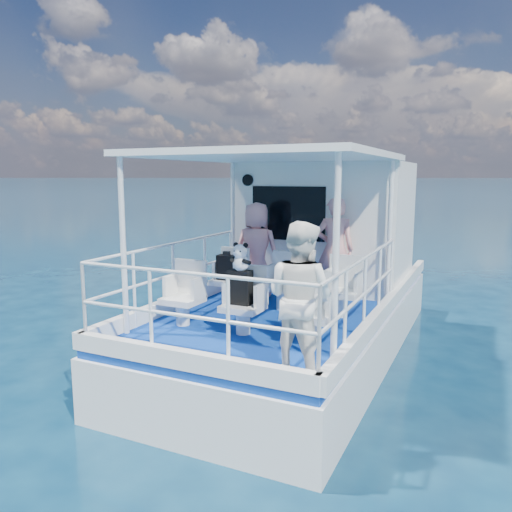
{
  "coord_description": "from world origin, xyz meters",
  "views": [
    {
      "loc": [
        2.73,
        -6.51,
        2.86
      ],
      "look_at": [
        -0.15,
        -0.4,
        1.78
      ],
      "focal_mm": 35.0,
      "sensor_mm": 36.0,
      "label": 1
    }
  ],
  "objects": [
    {
      "name": "deck",
      "position": [
        0.0,
        1.0,
        0.85
      ],
      "size": [
        2.9,
        6.9,
        0.1
      ],
      "primitive_type": "cube",
      "color": "navy",
      "rests_on": "hull"
    },
    {
      "name": "ground",
      "position": [
        0.0,
        0.0,
        0.0
      ],
      "size": [
        2000.0,
        2000.0,
        0.0
      ],
      "primitive_type": "plane",
      "color": "#08263F",
      "rests_on": "ground"
    },
    {
      "name": "canopy_posts",
      "position": [
        0.0,
        -0.25,
        2.0
      ],
      "size": [
        2.77,
        2.97,
        2.2
      ],
      "color": "white",
      "rests_on": "deck"
    },
    {
      "name": "seat_stbd_aft",
      "position": [
        0.9,
        -1.1,
        1.09
      ],
      "size": [
        0.48,
        0.46,
        0.38
      ],
      "primitive_type": "cube",
      "color": "silver",
      "rests_on": "deck"
    },
    {
      "name": "passenger_stbd_aft",
      "position": [
        1.06,
        -1.95,
        1.67
      ],
      "size": [
        0.87,
        0.75,
        1.53
      ],
      "primitive_type": "imported",
      "rotation": [
        0.0,
        0.0,
        2.89
      ],
      "color": "white",
      "rests_on": "deck"
    },
    {
      "name": "passenger_port_fwd",
      "position": [
        -0.69,
        0.76,
        1.68
      ],
      "size": [
        0.61,
        0.46,
        1.55
      ],
      "primitive_type": "imported",
      "rotation": [
        0.0,
        0.0,
        3.23
      ],
      "color": "pink",
      "rests_on": "deck"
    },
    {
      "name": "backpack_port",
      "position": [
        -0.9,
        0.15,
        1.47
      ],
      "size": [
        0.29,
        0.17,
        0.39
      ],
      "primitive_type": "cube",
      "color": "black",
      "rests_on": "seat_port_fwd"
    },
    {
      "name": "panda",
      "position": [
        -0.02,
        -1.12,
        1.88
      ],
      "size": [
        0.23,
        0.19,
        0.35
      ],
      "primitive_type": null,
      "color": "white",
      "rests_on": "backpack_center"
    },
    {
      "name": "railings",
      "position": [
        0.0,
        -0.58,
        1.4
      ],
      "size": [
        2.84,
        3.59,
        1.0
      ],
      "primitive_type": null,
      "color": "white",
      "rests_on": "deck"
    },
    {
      "name": "passenger_stbd_fwd",
      "position": [
        0.53,
        1.08,
        1.72
      ],
      "size": [
        0.69,
        0.55,
        1.65
      ],
      "primitive_type": "imported",
      "rotation": [
        0.0,
        0.0,
        3.44
      ],
      "color": "pink",
      "rests_on": "deck"
    },
    {
      "name": "backpack_center",
      "position": [
        -0.04,
        -1.1,
        1.5
      ],
      "size": [
        0.29,
        0.16,
        0.43
      ],
      "primitive_type": "cube",
      "color": "black",
      "rests_on": "seat_center_aft"
    },
    {
      "name": "seat_center_fwd",
      "position": [
        0.0,
        0.2,
        1.09
      ],
      "size": [
        0.48,
        0.46,
        0.38
      ],
      "primitive_type": "cube",
      "color": "silver",
      "rests_on": "deck"
    },
    {
      "name": "seat_center_aft",
      "position": [
        0.0,
        -1.1,
        1.09
      ],
      "size": [
        0.48,
        0.46,
        0.38
      ],
      "primitive_type": "cube",
      "color": "silver",
      "rests_on": "deck"
    },
    {
      "name": "seat_port_aft",
      "position": [
        -0.9,
        -1.1,
        1.09
      ],
      "size": [
        0.48,
        0.46,
        0.38
      ],
      "primitive_type": "cube",
      "color": "silver",
      "rests_on": "deck"
    },
    {
      "name": "seat_stbd_fwd",
      "position": [
        0.9,
        0.2,
        1.09
      ],
      "size": [
        0.48,
        0.46,
        0.38
      ],
      "primitive_type": "cube",
      "color": "silver",
      "rests_on": "deck"
    },
    {
      "name": "hull",
      "position": [
        0.0,
        1.0,
        0.0
      ],
      "size": [
        3.0,
        7.0,
        1.6
      ],
      "primitive_type": "cube",
      "color": "white",
      "rests_on": "ground"
    },
    {
      "name": "compact_camera",
      "position": [
        -0.9,
        0.14,
        1.7
      ],
      "size": [
        0.1,
        0.06,
        0.06
      ],
      "primitive_type": "cube",
      "color": "black",
      "rests_on": "backpack_port"
    },
    {
      "name": "canopy",
      "position": [
        0.0,
        -0.2,
        3.14
      ],
      "size": [
        3.0,
        3.2,
        0.08
      ],
      "primitive_type": "cube",
      "color": "white",
      "rests_on": "cabin"
    },
    {
      "name": "seat_port_fwd",
      "position": [
        -0.9,
        0.2,
        1.09
      ],
      "size": [
        0.48,
        0.46,
        0.38
      ],
      "primitive_type": "cube",
      "color": "silver",
      "rests_on": "deck"
    },
    {
      "name": "cabin",
      "position": [
        0.0,
        2.3,
        2.0
      ],
      "size": [
        2.85,
        2.0,
        2.2
      ],
      "primitive_type": "cube",
      "color": "white",
      "rests_on": "deck"
    }
  ]
}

